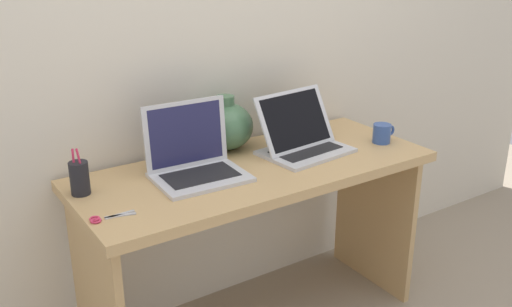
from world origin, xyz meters
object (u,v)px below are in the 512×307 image
Objects in this scene: laptop_left at (194,157)px; coffee_mug at (382,133)px; green_vase at (226,126)px; scissors at (104,218)px; pen_cup at (80,178)px; laptop_right at (301,137)px.

laptop_left reaches higher than coffee_mug.
laptop_left reaches higher than green_vase.
laptop_left is 0.45m from scissors.
coffee_mug is at bearing -8.65° from pen_cup.
pen_cup is at bearing 171.35° from coffee_mug.
coffee_mug is (0.36, -0.11, -0.02)m from laptop_right.
scissors is (-0.90, -0.15, -0.06)m from laptop_right.
laptop_left is 0.86m from coffee_mug.
green_vase reaches higher than scissors.
green_vase is at bearing 9.98° from pen_cup.
laptop_left is 0.30m from green_vase.
green_vase reaches higher than coffee_mug.
laptop_left reaches higher than pen_cup.
laptop_right is 1.65× the size of green_vase.
coffee_mug reaches higher than scissors.
coffee_mug is 1.27m from pen_cup.
pen_cup is (-0.65, -0.12, -0.04)m from green_vase.
laptop_right is 2.58× the size of scissors.
scissors is at bearing -152.25° from green_vase.
laptop_left is 0.49m from laptop_right.
laptop_left reaches higher than scissors.
coffee_mug is at bearing 1.69° from scissors.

